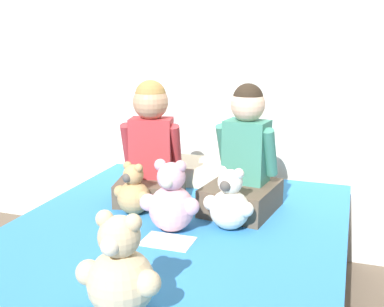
{
  "coord_description": "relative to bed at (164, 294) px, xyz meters",
  "views": [
    {
      "loc": [
        0.71,
        -1.73,
        1.35
      ],
      "look_at": [
        0.0,
        0.37,
        0.79
      ],
      "focal_mm": 45.0,
      "sensor_mm": 36.0,
      "label": 1
    }
  ],
  "objects": [
    {
      "name": "bed",
      "position": [
        0.0,
        0.0,
        0.0
      ],
      "size": [
        1.48,
        2.03,
        0.51
      ],
      "color": "#2D2D33",
      "rests_on": "ground_plane"
    },
    {
      "name": "pillow_at_headboard",
      "position": [
        0.0,
        0.83,
        0.31
      ],
      "size": [
        0.6,
        0.31,
        0.11
      ],
      "color": "beige",
      "rests_on": "bed"
    },
    {
      "name": "child_on_right",
      "position": [
        0.24,
        0.45,
        0.5
      ],
      "size": [
        0.36,
        0.41,
        0.61
      ],
      "rotation": [
        0.0,
        0.0,
        -0.15
      ],
      "color": "brown",
      "rests_on": "bed"
    },
    {
      "name": "teddy_bear_at_foot_of_bed",
      "position": [
        0.09,
        -0.55,
        0.4
      ],
      "size": [
        0.28,
        0.21,
        0.33
      ],
      "rotation": [
        0.0,
        0.0,
        -0.01
      ],
      "color": "#D1B78E",
      "rests_on": "bed"
    },
    {
      "name": "child_on_left",
      "position": [
        -0.25,
        0.45,
        0.52
      ],
      "size": [
        0.38,
        0.37,
        0.61
      ],
      "rotation": [
        0.0,
        0.0,
        0.21
      ],
      "color": "brown",
      "rests_on": "bed"
    },
    {
      "name": "wall_behind_bed",
      "position": [
        0.0,
        1.13,
        1.0
      ],
      "size": [
        8.0,
        0.06,
        2.5
      ],
      "color": "silver",
      "rests_on": "ground_plane"
    },
    {
      "name": "teddy_bear_held_by_right_child",
      "position": [
        0.23,
        0.19,
        0.38
      ],
      "size": [
        0.23,
        0.18,
        0.28
      ],
      "rotation": [
        0.0,
        0.0,
        -0.18
      ],
      "color": "silver",
      "rests_on": "bed"
    },
    {
      "name": "teddy_bear_held_by_left_child",
      "position": [
        -0.24,
        0.22,
        0.36
      ],
      "size": [
        0.2,
        0.16,
        0.25
      ],
      "rotation": [
        0.0,
        0.0,
        -0.31
      ],
      "color": "tan",
      "rests_on": "bed"
    },
    {
      "name": "sign_card",
      "position": [
        0.03,
        -0.02,
        0.26
      ],
      "size": [
        0.21,
        0.15,
        0.0
      ],
      "color": "white",
      "rests_on": "bed"
    },
    {
      "name": "teddy_bear_between_children",
      "position": [
        -0.0,
        0.09,
        0.39
      ],
      "size": [
        0.27,
        0.2,
        0.32
      ],
      "rotation": [
        0.0,
        0.0,
        0.06
      ],
      "color": "#DBA3B2",
      "rests_on": "bed"
    }
  ]
}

